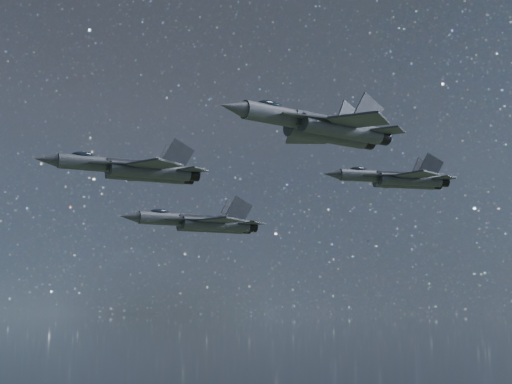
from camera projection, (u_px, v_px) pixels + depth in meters
jet_lead at (135, 169)px, 67.76m from camera, size 16.14×11.16×4.05m
jet_left at (203, 223)px, 95.24m from camera, size 19.48×13.46×4.89m
jet_right at (322, 126)px, 60.59m from camera, size 17.30×12.35×4.42m
jet_slot at (397, 179)px, 83.61m from camera, size 15.67×10.43×3.98m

